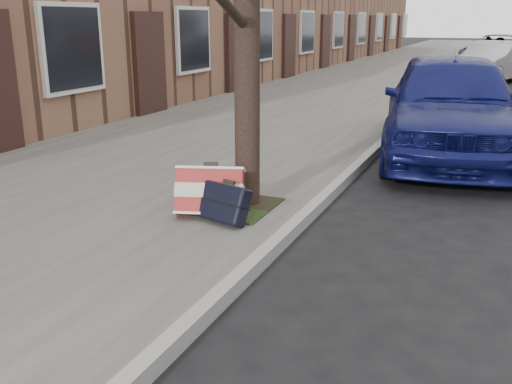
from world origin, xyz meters
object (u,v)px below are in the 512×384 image
at_px(car_near_front, 450,105).
at_px(car_near_mid, 493,62).
at_px(suitcase_navy, 224,203).
at_px(suitcase_red, 210,192).

xyz_separation_m(car_near_front, car_near_mid, (0.24, 11.16, -0.13)).
height_order(suitcase_navy, car_near_front, car_near_front).
height_order(car_near_front, car_near_mid, car_near_front).
relative_size(suitcase_red, suitcase_navy, 1.26).
distance_m(suitcase_red, car_near_mid, 15.37).
bearing_deg(car_near_front, suitcase_navy, -119.72).
height_order(suitcase_red, suitcase_navy, suitcase_red).
relative_size(suitcase_navy, car_near_mid, 0.13).
xyz_separation_m(suitcase_red, car_near_mid, (2.03, 15.23, 0.27)).
xyz_separation_m(suitcase_red, car_near_front, (1.79, 4.07, 0.40)).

